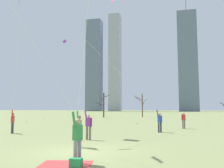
{
  "coord_description": "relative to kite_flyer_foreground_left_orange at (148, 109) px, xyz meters",
  "views": [
    {
      "loc": [
        3.98,
        -10.75,
        1.99
      ],
      "look_at": [
        0.0,
        6.0,
        3.73
      ],
      "focal_mm": 38.36,
      "sensor_mm": 36.0,
      "label": 1
    }
  ],
  "objects": [
    {
      "name": "picnic_spot",
      "position": [
        -1.63,
        -11.67,
        -1.84
      ],
      "size": [
        2.03,
        1.71,
        0.31
      ],
      "color": "#CC3838",
      "rests_on": "ground"
    },
    {
      "name": "kite_flyer_foreground_left_orange",
      "position": [
        0.0,
        0.0,
        0.0
      ],
      "size": [
        8.77,
        7.11,
        10.61
      ],
      "color": "#33384C",
      "rests_on": "ground"
    },
    {
      "name": "skyline_slender_spire",
      "position": [
        13.03,
        129.05,
        28.41
      ],
      "size": [
        11.35,
        8.58,
        70.03
      ],
      "color": "slate",
      "rests_on": "ground"
    },
    {
      "name": "bystander_watching_nearby",
      "position": [
        3.01,
        4.95,
        -1.03
      ],
      "size": [
        0.4,
        0.38,
        1.62
      ],
      "color": "#726656",
      "rests_on": "ground"
    },
    {
      "name": "kite_flyer_midfield_left_yellow",
      "position": [
        -9.67,
        -3.7,
        1.04
      ],
      "size": [
        4.3,
        5.84,
        12.06
      ],
      "color": "#33384C",
      "rests_on": "ground"
    },
    {
      "name": "skyline_mid_tower_left",
      "position": [
        -47.07,
        133.31,
        29.06
      ],
      "size": [
        9.92,
        8.22,
        61.99
      ],
      "color": "slate",
      "rests_on": "ground"
    },
    {
      "name": "skyline_wide_slab",
      "position": [
        -32.51,
        132.84,
        30.33
      ],
      "size": [
        7.46,
        7.8,
        64.53
      ],
      "color": "#9EA3AD",
      "rests_on": "ground"
    },
    {
      "name": "kite_flyer_foreground_right_green",
      "position": [
        -2.04,
        -12.67,
        0.7
      ],
      "size": [
        3.76,
        9.64,
        12.94
      ],
      "color": "gray",
      "rests_on": "ground"
    },
    {
      "name": "distant_kite_drifting_left_pink",
      "position": [
        -5.41,
        12.63,
        12.88
      ],
      "size": [
        3.97,
        2.05,
        17.88
      ],
      "color": "pink",
      "rests_on": "ground"
    },
    {
      "name": "distant_kite_drifting_right_purple",
      "position": [
        -18.26,
        22.41,
        11.14
      ],
      "size": [
        2.57,
        3.76,
        15.39
      ],
      "color": "purple",
      "rests_on": "ground"
    },
    {
      "name": "distant_kite_high_overhead_blue",
      "position": [
        -16.63,
        6.47,
        11.67
      ],
      "size": [
        0.88,
        4.31,
        16.48
      ],
      "color": "blue",
      "rests_on": "ground"
    },
    {
      "name": "kite_flyer_midfield_right_red",
      "position": [
        -1.75,
        -10.23,
        1.33
      ],
      "size": [
        6.18,
        13.35,
        13.83
      ],
      "color": "#33384C",
      "rests_on": "ground"
    },
    {
      "name": "bare_tree_leftmost",
      "position": [
        -12.07,
        30.35,
        0.98
      ],
      "size": [
        3.0,
        2.33,
        5.31
      ],
      "color": "#423326",
      "rests_on": "ground"
    },
    {
      "name": "bare_tree_left_of_center",
      "position": [
        -4.21,
        34.1,
        0.87
      ],
      "size": [
        2.95,
        1.7,
        5.17
      ],
      "color": "brown",
      "rests_on": "ground"
    },
    {
      "name": "ground_plane",
      "position": [
        -2.32,
        -8.78,
        -1.94
      ],
      "size": [
        400.0,
        400.0,
        0.0
      ],
      "primitive_type": "plane",
      "color": "#848E56"
    },
    {
      "name": "kite_flyer_midfield_center_teal",
      "position": [
        -4.74,
        -4.37,
        1.81
      ],
      "size": [
        7.25,
        3.73,
        14.36
      ],
      "color": "#726656",
      "rests_on": "ground"
    }
  ]
}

